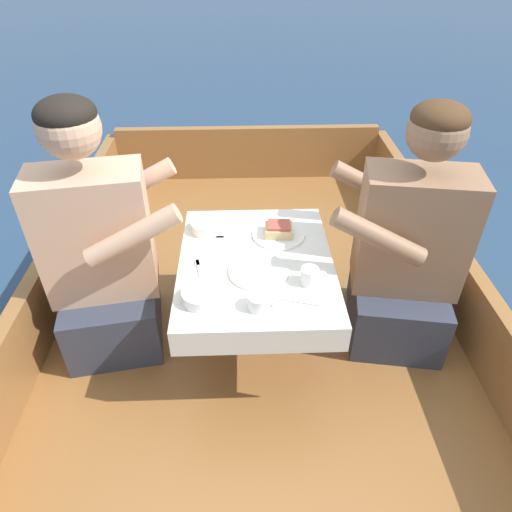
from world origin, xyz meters
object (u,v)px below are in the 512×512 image
object	(u,v)px
person_port	(102,256)
coffee_cup_port	(310,276)
coffee_cup_starboard	(260,301)
sandwich	(279,229)
person_starboard	(406,254)

from	to	relation	value
person_port	coffee_cup_port	bearing A→B (deg)	-24.28
person_port	coffee_cup_starboard	xyz separation A→B (m)	(0.59, -0.32, 0.04)
sandwich	coffee_cup_port	world-z (taller)	coffee_cup_port
coffee_cup_starboard	person_starboard	bearing A→B (deg)	28.19
person_port	coffee_cup_port	distance (m)	0.80
person_port	coffee_cup_starboard	bearing A→B (deg)	-38.04
sandwich	coffee_cup_port	distance (m)	0.31
person_starboard	sandwich	bearing A→B (deg)	-2.13
person_port	coffee_cup_port	size ratio (longest dim) A/B	11.16
coffee_cup_port	coffee_cup_starboard	bearing A→B (deg)	-146.40
person_port	person_starboard	size ratio (longest dim) A/B	1.03
person_starboard	coffee_cup_port	world-z (taller)	person_starboard
person_starboard	person_port	bearing A→B (deg)	8.94
person_port	sandwich	size ratio (longest dim) A/B	9.04
coffee_cup_port	coffee_cup_starboard	size ratio (longest dim) A/B	0.90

